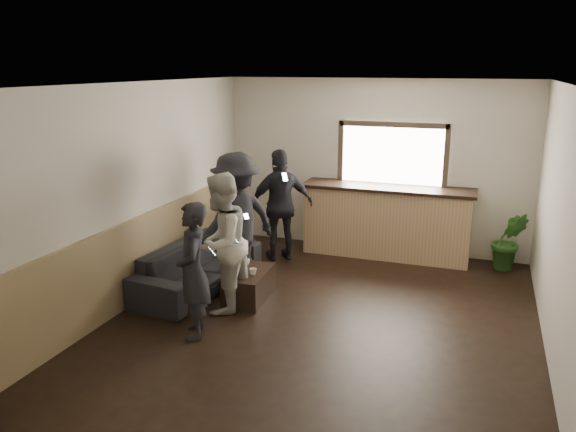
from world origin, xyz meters
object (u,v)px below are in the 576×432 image
at_px(sofa, 199,267).
at_px(potted_plant, 509,241).
at_px(person_a, 193,271).
at_px(person_d, 281,205).
at_px(bar_counter, 387,217).
at_px(coffee_table, 249,285).
at_px(person_c, 237,220).
at_px(cup_a, 245,262).
at_px(person_b, 221,243).
at_px(cup_b, 253,272).

height_order(sofa, potted_plant, potted_plant).
bearing_deg(person_a, sofa, 178.39).
bearing_deg(potted_plant, person_d, -168.47).
xyz_separation_m(sofa, potted_plant, (4.04, 2.20, 0.14)).
distance_m(bar_counter, coffee_table, 2.78).
height_order(person_a, person_d, person_d).
distance_m(sofa, person_a, 1.49).
bearing_deg(coffee_table, person_c, 129.83).
distance_m(potted_plant, person_c, 4.09).
height_order(cup_a, potted_plant, potted_plant).
xyz_separation_m(bar_counter, person_a, (-1.56, -3.52, 0.14)).
bearing_deg(potted_plant, cup_a, -148.11).
bearing_deg(bar_counter, person_b, -119.51).
bearing_deg(sofa, cup_b, -95.89).
bearing_deg(potted_plant, sofa, -151.39).
relative_size(sofa, person_a, 1.36).
relative_size(bar_counter, cup_b, 29.96).
xyz_separation_m(coffee_table, cup_a, (-0.14, 0.21, 0.24)).
bearing_deg(bar_counter, person_a, -113.90).
bearing_deg(potted_plant, person_c, -152.19).
height_order(person_a, person_b, person_b).
bearing_deg(potted_plant, person_b, -141.40).
distance_m(bar_counter, cup_a, 2.65).
height_order(coffee_table, person_c, person_c).
xyz_separation_m(potted_plant, person_c, (-3.59, -1.89, 0.48)).
distance_m(sofa, coffee_table, 0.82).
height_order(cup_b, person_d, person_d).
relative_size(person_a, person_c, 0.84).
bearing_deg(coffee_table, person_d, 95.09).
relative_size(bar_counter, sofa, 1.27).
height_order(bar_counter, sofa, bar_counter).
xyz_separation_m(sofa, person_d, (0.66, 1.51, 0.57)).
bearing_deg(cup_b, potted_plant, 37.33).
distance_m(coffee_table, person_d, 1.77).
height_order(cup_a, person_b, person_b).
xyz_separation_m(coffee_table, person_a, (-0.17, -1.16, 0.59)).
relative_size(bar_counter, person_c, 1.44).
distance_m(coffee_table, person_b, 0.83).
distance_m(cup_a, person_d, 1.48).
distance_m(sofa, person_d, 1.75).
relative_size(person_a, person_b, 0.89).
relative_size(sofa, person_d, 1.21).
height_order(cup_b, person_b, person_b).
xyz_separation_m(sofa, person_b, (0.62, -0.53, 0.57)).
bearing_deg(person_a, bar_counter, 127.99).
xyz_separation_m(person_a, person_c, (-0.18, 1.58, 0.15)).
distance_m(bar_counter, person_d, 1.72).
relative_size(potted_plant, person_b, 0.52).
bearing_deg(person_c, coffee_table, 71.51).
height_order(cup_a, person_c, person_c).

